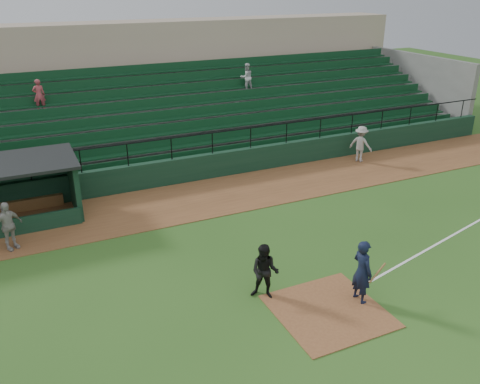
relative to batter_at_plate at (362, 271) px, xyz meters
name	(u,v)px	position (x,y,z in m)	size (l,w,h in m)	color
ground	(310,293)	(-1.12, 0.93, -0.99)	(90.00, 90.00, 0.00)	#2E591D
warning_track	(211,197)	(-1.12, 8.93, -0.98)	(40.00, 4.00, 0.03)	brown
home_plate_dirt	(329,311)	(-1.12, -0.07, -0.98)	(3.00, 3.00, 0.03)	brown
foul_line	(469,226)	(6.88, 2.13, -0.99)	(18.00, 0.09, 0.01)	white
stadium_structure	(154,105)	(-1.13, 17.39, 1.31)	(38.00, 13.08, 6.40)	#10301E
batter_at_plate	(362,271)	(0.00, 0.00, 0.00)	(1.05, 0.75, 1.98)	black
umpire	(265,272)	(-2.47, 1.33, -0.12)	(0.85, 0.66, 1.74)	black
runner	(361,144)	(7.63, 9.95, -0.03)	(1.21, 0.69, 1.87)	#A09B95
dugout_player_a	(8,226)	(-9.18, 7.63, -0.07)	(1.04, 0.43, 1.77)	#A49F9A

